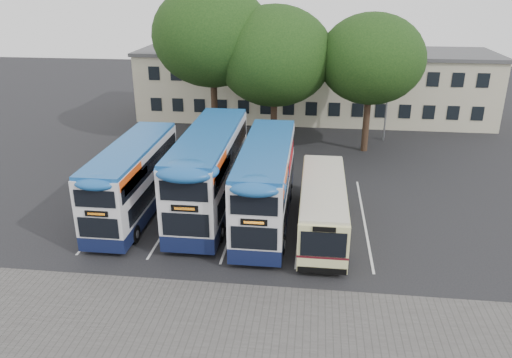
{
  "coord_description": "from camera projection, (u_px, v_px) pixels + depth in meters",
  "views": [
    {
      "loc": [
        0.27,
        -20.1,
        12.31
      ],
      "look_at": [
        -2.73,
        5.0,
        2.12
      ],
      "focal_mm": 35.0,
      "sensor_mm": 36.0,
      "label": 1
    }
  ],
  "objects": [
    {
      "name": "tree_right",
      "position": [
        372.0,
        59.0,
        35.83
      ],
      "size": [
        7.66,
        7.66,
        10.2
      ],
      "color": "black",
      "rests_on": "ground"
    },
    {
      "name": "ground",
      "position": [
        302.0,
        264.0,
        23.14
      ],
      "size": [
        120.0,
        120.0,
        0.0
      ],
      "primitive_type": "plane",
      "color": "black",
      "rests_on": "ground"
    },
    {
      "name": "lamp_post",
      "position": [
        389.0,
        78.0,
        38.97
      ],
      "size": [
        0.25,
        1.05,
        9.06
      ],
      "color": "gray",
      "rests_on": "ground"
    },
    {
      "name": "tree_mid",
      "position": [
        275.0,
        56.0,
        36.69
      ],
      "size": [
        8.65,
        8.65,
        10.68
      ],
      "color": "black",
      "rests_on": "ground"
    },
    {
      "name": "bay_lines",
      "position": [
        238.0,
        213.0,
        28.16
      ],
      "size": [
        14.12,
        11.0,
        0.01
      ],
      "color": "silver",
      "rests_on": "ground"
    },
    {
      "name": "bus_dd_left",
      "position": [
        134.0,
        177.0,
        27.28
      ],
      "size": [
        2.35,
        9.68,
        4.03
      ],
      "color": "#10183D",
      "rests_on": "ground"
    },
    {
      "name": "tree_left",
      "position": [
        212.0,
        36.0,
        37.14
      ],
      "size": [
        8.93,
        8.93,
        12.16
      ],
      "color": "black",
      "rests_on": "ground"
    },
    {
      "name": "bus_dd_right",
      "position": [
        266.0,
        180.0,
        26.43
      ],
      "size": [
        2.51,
        10.37,
        4.32
      ],
      "color": "#10183D",
      "rests_on": "ground"
    },
    {
      "name": "depot_building",
      "position": [
        313.0,
        83.0,
        46.82
      ],
      "size": [
        32.4,
        8.4,
        6.2
      ],
      "color": "beige",
      "rests_on": "ground"
    },
    {
      "name": "bus_dd_mid",
      "position": [
        210.0,
        168.0,
        27.66
      ],
      "size": [
        2.68,
        11.05,
        4.6
      ],
      "color": "#10183D",
      "rests_on": "ground"
    },
    {
      "name": "paving_strip",
      "position": [
        244.0,
        330.0,
        18.76
      ],
      "size": [
        40.0,
        6.0,
        0.01
      ],
      "primitive_type": "cube",
      "color": "#595654",
      "rests_on": "ground"
    },
    {
      "name": "bus_single",
      "position": [
        323.0,
        204.0,
        25.67
      ],
      "size": [
        2.3,
        9.04,
        2.69
      ],
      "color": "beige",
      "rests_on": "ground"
    }
  ]
}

